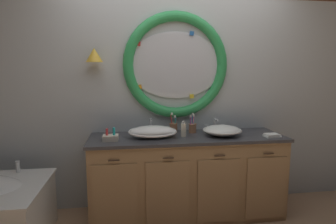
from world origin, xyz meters
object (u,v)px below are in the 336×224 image
Objects in this scene: sink_basin_right at (222,130)px; toothbrush_holder_right at (193,127)px; sink_basin_left at (153,132)px; folded_hand_towel at (272,135)px; soap_dispenser at (184,129)px; toothbrush_holder_left at (173,127)px; toiletry_basket at (111,137)px.

toothbrush_holder_right is (-0.27, 0.17, 0.01)m from sink_basin_right.
sink_basin_left is 2.24× the size of toothbrush_holder_right.
toothbrush_holder_right is at bearing 157.30° from folded_hand_towel.
folded_hand_towel is at bearing -9.63° from soap_dispenser.
toothbrush_holder_left is 1.02× the size of toothbrush_holder_right.
toothbrush_holder_right is 1.31× the size of soap_dispenser.
sink_basin_right is at bearing -31.47° from toothbrush_holder_right.
soap_dispenser is at bearing 0.71° from sink_basin_left.
toothbrush_holder_right is at bearing 51.29° from soap_dispenser.
sink_basin_left is 2.21× the size of toothbrush_holder_left.
sink_basin_left reaches higher than folded_hand_towel.
toothbrush_holder_left is 0.20m from toothbrush_holder_right.
folded_hand_towel is 1.01× the size of toiletry_basket.
sink_basin_left is 0.32m from toothbrush_holder_left.
toiletry_basket reaches higher than folded_hand_towel.
toothbrush_holder_right is 1.47× the size of toiletry_basket.
folded_hand_towel is 1.59m from toiletry_basket.
toothbrush_holder_right is 0.21m from soap_dispenser.
sink_basin_right reaches higher than folded_hand_towel.
toothbrush_holder_left reaches higher than soap_dispenser.
sink_basin_right is 1.82× the size of toothbrush_holder_left.
toothbrush_holder_right is 0.88m from toiletry_basket.
toiletry_basket is at bearing -174.35° from soap_dispenser.
soap_dispenser reaches higher than toiletry_basket.
toothbrush_holder_left is at bearing 22.69° from toiletry_basket.
toothbrush_holder_right reaches higher than toiletry_basket.
folded_hand_towel is at bearing -6.93° from sink_basin_left.
soap_dispenser is at bearing 170.37° from folded_hand_towel.
toiletry_basket reaches higher than sink_basin_left.
toothbrush_holder_left reaches higher than folded_hand_towel.
toothbrush_holder_right reaches higher than sink_basin_right.
toothbrush_holder_right is at bearing -10.46° from toothbrush_holder_left.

